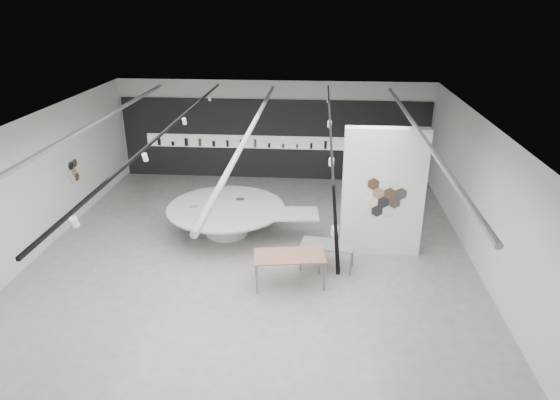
# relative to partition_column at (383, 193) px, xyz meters

# --- Properties ---
(room) EXTENTS (12.02, 14.02, 3.82)m
(room) POSITION_rel_partition_column_xyz_m (-3.59, -1.00, 0.27)
(room) COLOR #A29F99
(room) RESTS_ON ground
(back_wall_display) EXTENTS (11.80, 0.27, 3.10)m
(back_wall_display) POSITION_rel_partition_column_xyz_m (-3.58, 5.94, -0.26)
(back_wall_display) COLOR black
(back_wall_display) RESTS_ON ground
(partition_column) EXTENTS (2.20, 0.38, 3.60)m
(partition_column) POSITION_rel_partition_column_xyz_m (0.00, 0.00, 0.00)
(partition_column) COLOR white
(partition_column) RESTS_ON ground
(display_island) EXTENTS (4.71, 3.80, 0.90)m
(display_island) POSITION_rel_partition_column_xyz_m (-4.41, 0.80, -1.22)
(display_island) COLOR white
(display_island) RESTS_ON ground
(sample_table_wood) EXTENTS (1.85, 1.13, 0.81)m
(sample_table_wood) POSITION_rel_partition_column_xyz_m (-2.41, -1.88, -1.05)
(sample_table_wood) COLOR #A16E53
(sample_table_wood) RESTS_ON ground
(sample_table_stone) EXTENTS (1.47, 0.89, 0.71)m
(sample_table_stone) POSITION_rel_partition_column_xyz_m (-1.46, -1.01, -1.15)
(sample_table_stone) COLOR gray
(sample_table_stone) RESTS_ON ground
(kitchen_counter) EXTENTS (1.55, 0.76, 1.17)m
(kitchen_counter) POSITION_rel_partition_column_xyz_m (-0.04, 5.54, -1.38)
(kitchen_counter) COLOR white
(kitchen_counter) RESTS_ON ground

